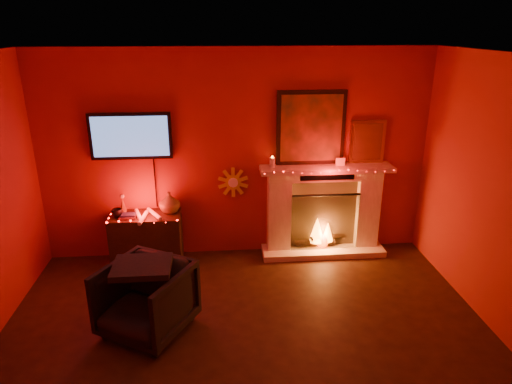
% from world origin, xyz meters
% --- Properties ---
extents(room, '(5.00, 5.00, 5.00)m').
position_xyz_m(room, '(0.00, 0.00, 1.35)').
color(room, black).
rests_on(room, ground).
extents(floor, '(5.00, 5.00, 0.00)m').
position_xyz_m(floor, '(0.00, 0.00, 0.00)').
color(floor, black).
rests_on(floor, ground).
extents(fireplace, '(1.72, 0.40, 2.18)m').
position_xyz_m(fireplace, '(1.14, 2.39, 0.72)').
color(fireplace, '#F4E3CD').
rests_on(fireplace, floor).
extents(tv, '(1.00, 0.07, 1.24)m').
position_xyz_m(tv, '(-1.30, 2.45, 1.65)').
color(tv, black).
rests_on(tv, room).
extents(sunburst_clock, '(0.40, 0.03, 0.40)m').
position_xyz_m(sunburst_clock, '(-0.05, 2.48, 1.00)').
color(sunburst_clock, gold).
rests_on(sunburst_clock, room).
extents(console_table, '(0.89, 0.56, 0.95)m').
position_xyz_m(console_table, '(-1.17, 2.26, 0.38)').
color(console_table, black).
rests_on(console_table, floor).
extents(armchair, '(1.08, 1.09, 0.73)m').
position_xyz_m(armchair, '(-1.00, 0.81, 0.37)').
color(armchair, black).
rests_on(armchair, floor).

